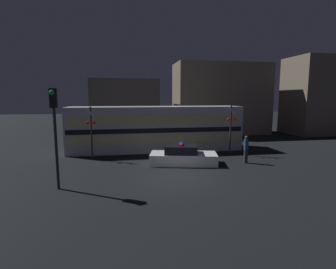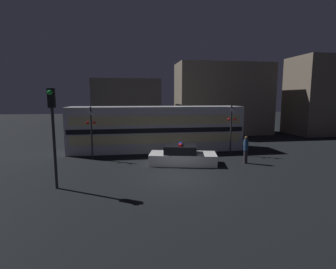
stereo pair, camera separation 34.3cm
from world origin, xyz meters
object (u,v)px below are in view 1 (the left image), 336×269
object	(u,v)px
train	(156,128)
crossing_signal_near	(231,126)
traffic_light_corner	(55,121)
pedestrian	(246,149)
police_car	(183,156)

from	to	relation	value
train	crossing_signal_near	distance (m)	6.12
traffic_light_corner	crossing_signal_near	bearing A→B (deg)	27.50
pedestrian	traffic_light_corner	bearing A→B (deg)	-164.33
train	police_car	distance (m)	5.26
pedestrian	train	bearing A→B (deg)	134.63
train	traffic_light_corner	distance (m)	10.56
police_car	traffic_light_corner	world-z (taller)	traffic_light_corner
crossing_signal_near	traffic_light_corner	xyz separation A→B (m)	(-11.35, -5.91, 1.11)
train	crossing_signal_near	bearing A→B (deg)	-26.57
crossing_signal_near	train	bearing A→B (deg)	153.43
pedestrian	traffic_light_corner	distance (m)	11.97
traffic_light_corner	police_car	bearing A→B (deg)	27.61
train	police_car	xyz separation A→B (m)	(1.16, -4.96, -1.31)
train	traffic_light_corner	world-z (taller)	traffic_light_corner
train	police_car	bearing A→B (deg)	-76.80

